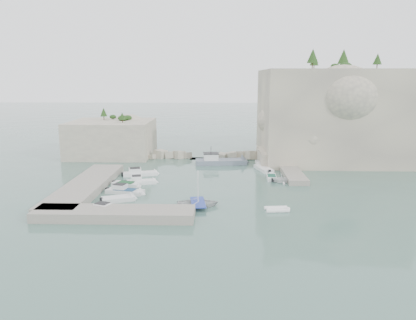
{
  "coord_description": "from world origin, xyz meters",
  "views": [
    {
      "loc": [
        1.78,
        -55.51,
        15.57
      ],
      "look_at": [
        0.0,
        6.0,
        3.0
      ],
      "focal_mm": 35.0,
      "sensor_mm": 36.0,
      "label": 1
    }
  ],
  "objects_px": {
    "tender_east_b": "(272,179)",
    "tender_east_c": "(264,170)",
    "tender_east_d": "(265,167)",
    "motorboat_c": "(126,186)",
    "inflatable_dinghy": "(277,211)",
    "rowboat": "(198,206)",
    "tender_east_a": "(282,183)",
    "motorboat_f": "(108,214)",
    "motorboat_a": "(140,175)",
    "motorboat_e": "(118,201)",
    "work_boat": "(221,164)",
    "motorboat_d": "(125,193)",
    "motorboat_b": "(141,184)"
  },
  "relations": [
    {
      "from": "motorboat_f",
      "to": "tender_east_a",
      "type": "relative_size",
      "value": 1.8
    },
    {
      "from": "motorboat_e",
      "to": "motorboat_d",
      "type": "bearing_deg",
      "value": 66.79
    },
    {
      "from": "motorboat_a",
      "to": "motorboat_c",
      "type": "relative_size",
      "value": 1.33
    },
    {
      "from": "rowboat",
      "to": "tender_east_a",
      "type": "relative_size",
      "value": 1.74
    },
    {
      "from": "tender_east_b",
      "to": "work_boat",
      "type": "bearing_deg",
      "value": 38.44
    },
    {
      "from": "motorboat_e",
      "to": "work_boat",
      "type": "bearing_deg",
      "value": 38.76
    },
    {
      "from": "motorboat_b",
      "to": "motorboat_c",
      "type": "relative_size",
      "value": 1.06
    },
    {
      "from": "motorboat_e",
      "to": "inflatable_dinghy",
      "type": "xyz_separation_m",
      "value": [
        19.85,
        -3.38,
        0.0
      ]
    },
    {
      "from": "motorboat_e",
      "to": "tender_east_b",
      "type": "height_order",
      "value": "same"
    },
    {
      "from": "motorboat_b",
      "to": "work_boat",
      "type": "height_order",
      "value": "work_boat"
    },
    {
      "from": "motorboat_c",
      "to": "tender_east_d",
      "type": "xyz_separation_m",
      "value": [
        21.67,
        13.33,
        0.0
      ]
    },
    {
      "from": "rowboat",
      "to": "motorboat_a",
      "type": "bearing_deg",
      "value": 25.52
    },
    {
      "from": "tender_east_b",
      "to": "rowboat",
      "type": "bearing_deg",
      "value": 145.0
    },
    {
      "from": "tender_east_c",
      "to": "work_boat",
      "type": "bearing_deg",
      "value": 40.54
    },
    {
      "from": "motorboat_f",
      "to": "tender_east_c",
      "type": "xyz_separation_m",
      "value": [
        20.47,
        23.39,
        0.0
      ]
    },
    {
      "from": "motorboat_b",
      "to": "inflatable_dinghy",
      "type": "height_order",
      "value": "motorboat_b"
    },
    {
      "from": "tender_east_b",
      "to": "tender_east_c",
      "type": "xyz_separation_m",
      "value": [
        -0.6,
        6.12,
        0.0
      ]
    },
    {
      "from": "tender_east_b",
      "to": "work_boat",
      "type": "height_order",
      "value": "work_boat"
    },
    {
      "from": "motorboat_c",
      "to": "rowboat",
      "type": "bearing_deg",
      "value": -21.62
    },
    {
      "from": "motorboat_a",
      "to": "tender_east_c",
      "type": "height_order",
      "value": "motorboat_a"
    },
    {
      "from": "motorboat_a",
      "to": "tender_east_c",
      "type": "distance_m",
      "value": 20.82
    },
    {
      "from": "rowboat",
      "to": "tender_east_c",
      "type": "relative_size",
      "value": 0.92
    },
    {
      "from": "tender_east_c",
      "to": "tender_east_d",
      "type": "relative_size",
      "value": 1.43
    },
    {
      "from": "motorboat_b",
      "to": "tender_east_d",
      "type": "height_order",
      "value": "tender_east_d"
    },
    {
      "from": "motorboat_d",
      "to": "motorboat_e",
      "type": "xyz_separation_m",
      "value": [
        -0.11,
        -3.38,
        0.0
      ]
    },
    {
      "from": "tender_east_d",
      "to": "motorboat_b",
      "type": "bearing_deg",
      "value": 141.81
    },
    {
      "from": "motorboat_f",
      "to": "tender_east_c",
      "type": "relative_size",
      "value": 0.96
    },
    {
      "from": "motorboat_e",
      "to": "tender_east_c",
      "type": "distance_m",
      "value": 27.41
    },
    {
      "from": "tender_east_c",
      "to": "motorboat_c",
      "type": "bearing_deg",
      "value": 101.55
    },
    {
      "from": "motorboat_e",
      "to": "motorboat_c",
      "type": "bearing_deg",
      "value": 73.46
    },
    {
      "from": "motorboat_e",
      "to": "tender_east_c",
      "type": "bearing_deg",
      "value": 20.16
    },
    {
      "from": "motorboat_e",
      "to": "rowboat",
      "type": "distance_m",
      "value": 10.55
    },
    {
      "from": "tender_east_a",
      "to": "tender_east_b",
      "type": "bearing_deg",
      "value": 31.15
    },
    {
      "from": "motorboat_f",
      "to": "motorboat_d",
      "type": "bearing_deg",
      "value": 112.39
    },
    {
      "from": "motorboat_c",
      "to": "motorboat_e",
      "type": "height_order",
      "value": "same"
    },
    {
      "from": "motorboat_a",
      "to": "motorboat_f",
      "type": "height_order",
      "value": "same"
    },
    {
      "from": "work_boat",
      "to": "motorboat_a",
      "type": "bearing_deg",
      "value": -150.64
    },
    {
      "from": "motorboat_a",
      "to": "motorboat_d",
      "type": "distance_m",
      "value": 10.45
    },
    {
      "from": "motorboat_c",
      "to": "inflatable_dinghy",
      "type": "bearing_deg",
      "value": -9.31
    },
    {
      "from": "tender_east_c",
      "to": "tender_east_d",
      "type": "xyz_separation_m",
      "value": [
        0.53,
        2.38,
        0.0
      ]
    },
    {
      "from": "tender_east_b",
      "to": "tender_east_d",
      "type": "bearing_deg",
      "value": 3.19
    },
    {
      "from": "motorboat_e",
      "to": "work_boat",
      "type": "distance_m",
      "value": 26.54
    },
    {
      "from": "work_boat",
      "to": "motorboat_f",
      "type": "bearing_deg",
      "value": -120.72
    },
    {
      "from": "tender_east_a",
      "to": "motorboat_f",
      "type": "bearing_deg",
      "value": 123.87
    },
    {
      "from": "motorboat_b",
      "to": "motorboat_c",
      "type": "bearing_deg",
      "value": -156.16
    },
    {
      "from": "rowboat",
      "to": "work_boat",
      "type": "distance_m",
      "value": 25.07
    },
    {
      "from": "motorboat_d",
      "to": "inflatable_dinghy",
      "type": "height_order",
      "value": "motorboat_d"
    },
    {
      "from": "motorboat_f",
      "to": "tender_east_b",
      "type": "height_order",
      "value": "motorboat_f"
    },
    {
      "from": "motorboat_d",
      "to": "tender_east_a",
      "type": "height_order",
      "value": "tender_east_a"
    },
    {
      "from": "motorboat_a",
      "to": "tender_east_a",
      "type": "xyz_separation_m",
      "value": [
        22.25,
        -3.91,
        0.0
      ]
    }
  ]
}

